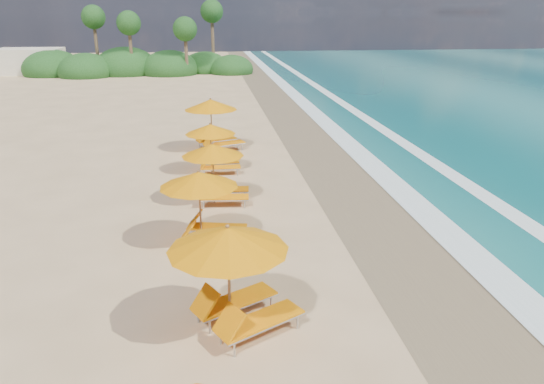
{
  "coord_description": "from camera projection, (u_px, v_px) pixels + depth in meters",
  "views": [
    {
      "loc": [
        -1.97,
        -15.52,
        6.7
      ],
      "look_at": [
        0.0,
        0.0,
        1.2
      ],
      "focal_mm": 33.84,
      "sensor_mm": 36.0,
      "label": 1
    }
  ],
  "objects": [
    {
      "name": "ground",
      "position": [
        272.0,
        226.0,
        16.98
      ],
      "size": [
        160.0,
        160.0,
        0.0
      ],
      "primitive_type": "plane",
      "color": "tan",
      "rests_on": "ground"
    },
    {
      "name": "wet_sand",
      "position": [
        388.0,
        220.0,
        17.45
      ],
      "size": [
        4.0,
        160.0,
        0.01
      ],
      "primitive_type": "cube",
      "color": "olive",
      "rests_on": "ground"
    },
    {
      "name": "surf_foam",
      "position": [
        463.0,
        216.0,
        17.76
      ],
      "size": [
        4.0,
        160.0,
        0.01
      ],
      "color": "white",
      "rests_on": "ground"
    },
    {
      "name": "station_1",
      "position": [
        237.0,
        271.0,
        10.96
      ],
      "size": [
        3.48,
        3.48,
        2.6
      ],
      "rotation": [
        0.0,
        0.0,
        0.51
      ],
      "color": "olive",
      "rests_on": "ground"
    },
    {
      "name": "station_2",
      "position": [
        206.0,
        203.0,
        15.24
      ],
      "size": [
        2.87,
        2.75,
        2.37
      ],
      "rotation": [
        0.0,
        0.0,
        -0.2
      ],
      "color": "olive",
      "rests_on": "ground"
    },
    {
      "name": "station_3",
      "position": [
        218.0,
        169.0,
        18.69
      ],
      "size": [
        2.6,
        2.44,
        2.3
      ],
      "rotation": [
        0.0,
        0.0,
        -0.08
      ],
      "color": "olive",
      "rests_on": "ground"
    },
    {
      "name": "station_4",
      "position": [
        215.0,
        145.0,
        22.29
      ],
      "size": [
        2.39,
        2.21,
        2.23
      ],
      "rotation": [
        0.0,
        0.0,
        0.01
      ],
      "color": "olive",
      "rests_on": "ground"
    },
    {
      "name": "station_5",
      "position": [
        215.0,
        121.0,
        25.89
      ],
      "size": [
        3.47,
        3.42,
        2.69
      ],
      "rotation": [
        0.0,
        0.0,
        0.37
      ],
      "color": "olive",
      "rests_on": "ground"
    },
    {
      "name": "treeline",
      "position": [
        135.0,
        65.0,
        58.07
      ],
      "size": [
        25.8,
        8.8,
        9.74
      ],
      "color": "#163D14",
      "rests_on": "ground"
    },
    {
      "name": "beach_building",
      "position": [
        30.0,
        61.0,
        58.83
      ],
      "size": [
        7.0,
        5.0,
        2.8
      ],
      "primitive_type": "cube",
      "color": "beige",
      "rests_on": "ground"
    }
  ]
}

